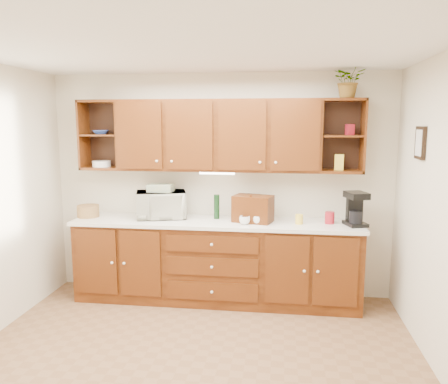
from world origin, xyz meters
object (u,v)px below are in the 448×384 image
(microwave, at_px, (161,205))
(potted_plant, at_px, (349,80))
(coffee_maker, at_px, (356,209))
(bread_box, at_px, (253,209))

(microwave, relative_size, potted_plant, 1.53)
(microwave, bearing_deg, coffee_maker, -19.46)
(microwave, bearing_deg, potted_plant, -16.93)
(bread_box, height_order, coffee_maker, coffee_maker)
(microwave, relative_size, bread_box, 1.33)
(microwave, bearing_deg, bread_box, -20.81)
(bread_box, distance_m, potted_plant, 1.70)
(bread_box, bearing_deg, potted_plant, 19.25)
(microwave, height_order, potted_plant, potted_plant)
(microwave, distance_m, coffee_maker, 2.18)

